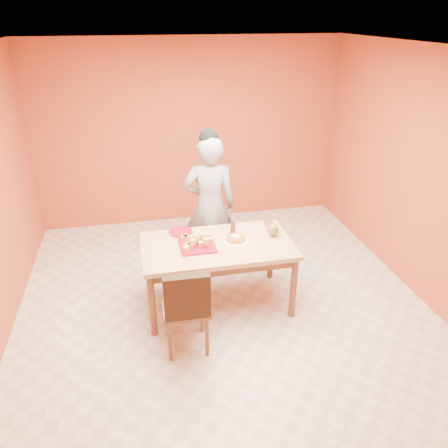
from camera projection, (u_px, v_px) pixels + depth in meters
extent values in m
plane|color=beige|center=(226.00, 310.00, 4.84)|extent=(5.00, 5.00, 0.00)
plane|color=white|center=(226.00, 49.00, 3.65)|extent=(5.00, 5.00, 0.00)
plane|color=#C24D2C|center=(190.00, 134.00, 6.44)|extent=(4.50, 0.00, 4.50)
plane|color=#C24D2C|center=(431.00, 181.00, 4.67)|extent=(0.00, 5.00, 5.00)
cube|color=tan|center=(217.00, 246.00, 4.65)|extent=(1.60, 0.90, 0.05)
cube|color=brown|center=(217.00, 252.00, 4.68)|extent=(1.48, 0.78, 0.10)
cylinder|color=brown|center=(152.00, 306.00, 4.33)|extent=(0.07, 0.07, 0.71)
cylinder|color=brown|center=(148.00, 265.00, 5.02)|extent=(0.07, 0.07, 0.71)
cylinder|color=brown|center=(293.00, 288.00, 4.61)|extent=(0.07, 0.07, 0.71)
cylinder|color=brown|center=(271.00, 252.00, 5.29)|extent=(0.07, 0.07, 0.71)
imported|color=gray|center=(210.00, 206.00, 5.27)|extent=(0.67, 0.48, 1.73)
cube|color=maroon|center=(197.00, 246.00, 4.58)|extent=(0.37, 0.37, 0.02)
cylinder|color=maroon|center=(181.00, 232.00, 4.87)|extent=(0.34, 0.34, 0.02)
cylinder|color=white|center=(236.00, 240.00, 4.69)|extent=(0.34, 0.34, 0.01)
cylinder|color=#CC7F34|center=(236.00, 238.00, 4.68)|extent=(0.24, 0.24, 0.05)
cube|color=silver|center=(233.00, 228.00, 4.83)|extent=(0.13, 0.28, 0.01)
ellipsoid|color=olive|center=(273.00, 230.00, 4.76)|extent=(0.14, 0.12, 0.15)
cylinder|color=#D62075|center=(270.00, 228.00, 4.88)|extent=(0.07, 0.07, 0.09)
cylinder|color=#37230F|center=(269.00, 223.00, 5.06)|extent=(0.11, 0.11, 0.03)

